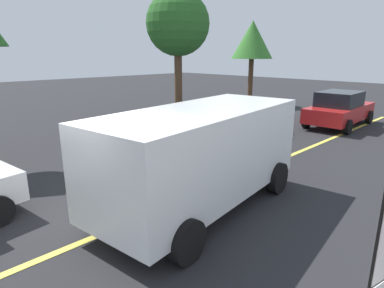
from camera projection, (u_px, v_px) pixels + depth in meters
The scene contains 7 objects.
ground_plane at pixel (102, 234), 6.15m from camera, with size 80.00×80.00×0.00m, color #262628.
lane_marking_centre at pixel (209, 189), 8.18m from camera, with size 28.00×0.16×0.01m, color #E0D14C.
white_van at pixel (202, 152), 6.96m from camera, with size 5.42×2.81×2.20m.
car_red_crossing at pixel (340, 109), 15.23m from camera, with size 4.57×2.18×1.64m.
car_blue_far_lane at pixel (238, 118), 13.22m from camera, with size 4.23×2.14×1.56m.
tree_left_verge at pixel (178, 25), 14.21m from camera, with size 2.79×2.79×5.99m.
tree_right_verge at pixel (252, 40), 21.01m from camera, with size 2.68×2.68×5.39m.
Camera 1 is at (-2.62, -5.10, 3.29)m, focal length 30.41 mm.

